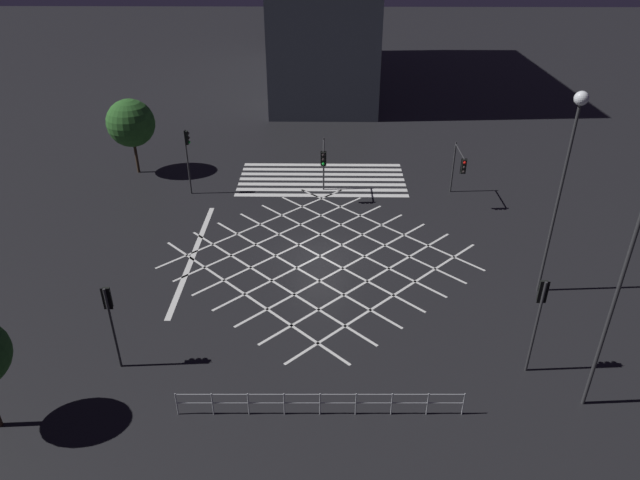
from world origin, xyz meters
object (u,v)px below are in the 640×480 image
at_px(traffic_light_nw_cross, 539,308).
at_px(street_lamp_east, 570,149).
at_px(traffic_light_sw_cross, 460,165).
at_px(traffic_light_ne_cross, 110,311).
at_px(traffic_light_median_south, 324,159).
at_px(street_lamp_west, 631,248).
at_px(street_tree_near, 131,123).
at_px(traffic_light_se_main, 187,149).

xyz_separation_m(traffic_light_nw_cross, street_lamp_east, (-2.34, -5.74, 4.38)).
relative_size(traffic_light_sw_cross, traffic_light_ne_cross, 0.91).
height_order(traffic_light_sw_cross, traffic_light_median_south, traffic_light_median_south).
relative_size(traffic_light_ne_cross, street_lamp_west, 0.40).
height_order(traffic_light_nw_cross, street_lamp_west, street_lamp_west).
height_order(traffic_light_ne_cross, street_tree_near, street_tree_near).
bearing_deg(traffic_light_ne_cross, street_lamp_east, -73.43).
xyz_separation_m(street_lamp_east, street_tree_near, (24.44, -14.88, -3.79)).
distance_m(traffic_light_se_main, street_tree_near, 5.98).
bearing_deg(traffic_light_median_south, traffic_light_sw_cross, 86.26).
bearing_deg(traffic_light_median_south, street_lamp_east, 45.35).
relative_size(traffic_light_se_main, traffic_light_ne_cross, 1.14).
bearing_deg(traffic_light_se_main, traffic_light_ne_cross, -88.18).
bearing_deg(traffic_light_ne_cross, street_tree_near, 14.32).
height_order(traffic_light_se_main, traffic_light_nw_cross, traffic_light_se_main).
height_order(traffic_light_nw_cross, street_tree_near, street_tree_near).
bearing_deg(street_lamp_west, street_tree_near, -43.49).
bearing_deg(street_lamp_east, traffic_light_se_main, -29.70).
bearing_deg(traffic_light_nw_cross, traffic_light_se_main, 45.65).
xyz_separation_m(traffic_light_se_main, traffic_light_nw_cross, (-17.38, 16.99, -0.05)).
bearing_deg(traffic_light_sw_cross, street_lamp_east, 12.23).
height_order(street_lamp_west, street_tree_near, street_lamp_west).
bearing_deg(traffic_light_sw_cross, traffic_light_se_main, -93.58).
distance_m(traffic_light_ne_cross, traffic_light_nw_cross, 16.85).
bearing_deg(traffic_light_nw_cross, street_lamp_west, -139.11).
bearing_deg(street_lamp_east, street_lamp_west, 84.83).
distance_m(traffic_light_sw_cross, traffic_light_median_south, 8.67).
relative_size(traffic_light_sw_cross, street_tree_near, 0.66).
relative_size(traffic_light_median_south, street_lamp_east, 0.37).
bearing_deg(street_tree_near, traffic_light_ne_cross, 104.32).
relative_size(traffic_light_se_main, traffic_light_nw_cross, 1.02).
xyz_separation_m(traffic_light_median_south, street_lamp_east, (-10.85, 10.72, 4.78)).
xyz_separation_m(traffic_light_median_south, traffic_light_nw_cross, (-8.51, 16.46, 0.39)).
relative_size(traffic_light_se_main, street_tree_near, 0.82).
distance_m(traffic_light_se_main, traffic_light_median_south, 8.90).
height_order(traffic_light_ne_cross, street_lamp_east, street_lamp_east).
relative_size(traffic_light_median_south, street_tree_near, 0.69).
bearing_deg(traffic_light_sw_cross, traffic_light_ne_cross, -46.95).
bearing_deg(traffic_light_nw_cross, traffic_light_ne_cross, 89.90).
bearing_deg(traffic_light_se_main, street_lamp_east, -29.70).
xyz_separation_m(traffic_light_ne_cross, street_tree_near, (5.26, -20.59, 0.93)).
height_order(traffic_light_sw_cross, traffic_light_ne_cross, traffic_light_ne_cross).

